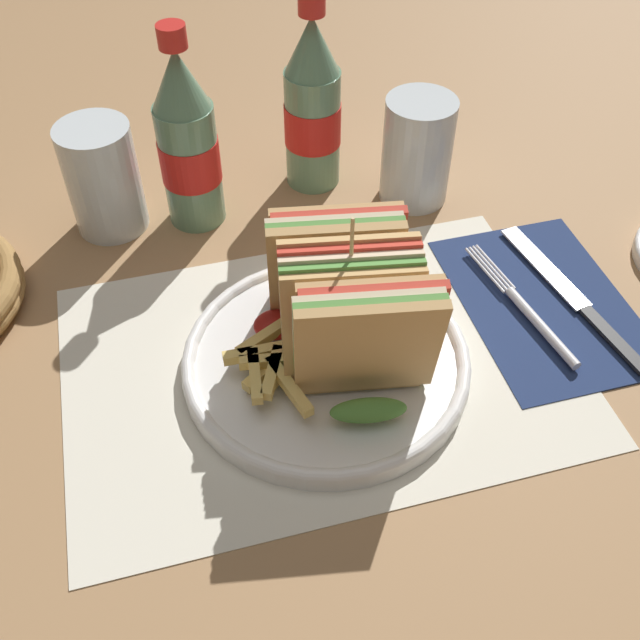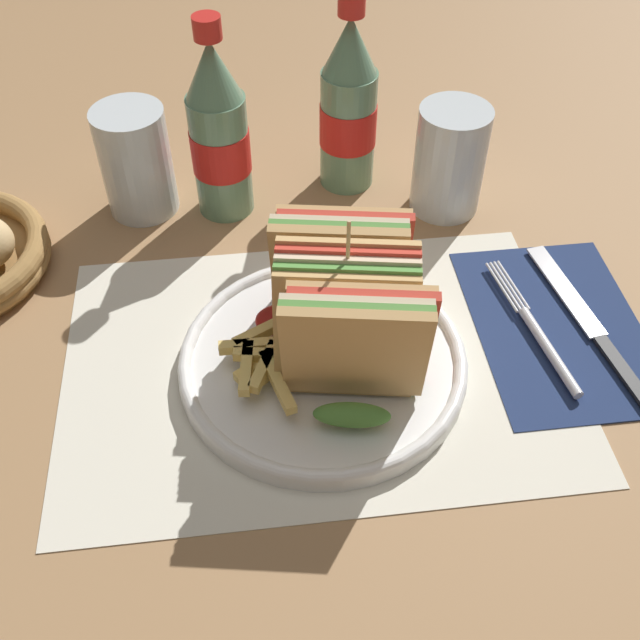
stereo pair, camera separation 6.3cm
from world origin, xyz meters
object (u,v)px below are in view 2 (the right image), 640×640
(plate_main, at_px, (323,361))
(glass_far, at_px, (136,161))
(knife, at_px, (589,323))
(glass_near, at_px, (449,166))
(fork, at_px, (540,337))
(coke_bottle_near, at_px, (219,134))
(club_sandwich, at_px, (346,309))
(coke_bottle_far, at_px, (348,108))

(plate_main, distance_m, glass_far, 0.30)
(knife, height_order, glass_near, glass_near)
(fork, height_order, coke_bottle_near, coke_bottle_near)
(club_sandwich, bearing_deg, coke_bottle_far, 81.30)
(glass_near, bearing_deg, fork, -79.56)
(glass_far, bearing_deg, knife, -29.34)
(plate_main, height_order, club_sandwich, club_sandwich)
(knife, relative_size, coke_bottle_far, 1.00)
(club_sandwich, bearing_deg, plate_main, 177.34)
(glass_near, bearing_deg, coke_bottle_far, 149.29)
(plate_main, distance_m, coke_bottle_far, 0.29)
(fork, distance_m, coke_bottle_far, 0.31)
(coke_bottle_far, bearing_deg, coke_bottle_near, -166.52)
(plate_main, relative_size, knife, 1.18)
(knife, height_order, coke_bottle_near, coke_bottle_near)
(plate_main, height_order, coke_bottle_far, coke_bottle_far)
(plate_main, bearing_deg, glass_near, 53.59)
(coke_bottle_near, bearing_deg, glass_far, 173.16)
(plate_main, relative_size, glass_near, 2.15)
(plate_main, xyz_separation_m, club_sandwich, (0.02, -0.00, 0.06))
(plate_main, height_order, glass_far, glass_far)
(plate_main, xyz_separation_m, knife, (0.25, 0.02, -0.00))
(fork, xyz_separation_m, glass_far, (-0.36, 0.24, 0.05))
(coke_bottle_far, distance_m, glass_far, 0.23)
(knife, relative_size, glass_far, 1.82)
(fork, distance_m, coke_bottle_near, 0.37)
(fork, bearing_deg, plate_main, 173.17)
(knife, distance_m, coke_bottle_near, 0.40)
(club_sandwich, xyz_separation_m, fork, (0.18, 0.01, -0.06))
(fork, bearing_deg, glass_near, 91.85)
(knife, distance_m, coke_bottle_far, 0.32)
(glass_near, bearing_deg, coke_bottle_near, 173.73)
(fork, distance_m, knife, 0.05)
(fork, bearing_deg, club_sandwich, 173.63)
(coke_bottle_near, relative_size, glass_near, 1.82)
(coke_bottle_near, distance_m, glass_near, 0.24)
(coke_bottle_far, bearing_deg, plate_main, -102.48)
(plate_main, xyz_separation_m, glass_near, (0.16, 0.21, 0.04))
(glass_near, bearing_deg, plate_main, -126.41)
(coke_bottle_near, xyz_separation_m, glass_near, (0.23, -0.03, -0.04))
(coke_bottle_far, bearing_deg, knife, -53.50)
(coke_bottle_near, bearing_deg, plate_main, -72.61)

